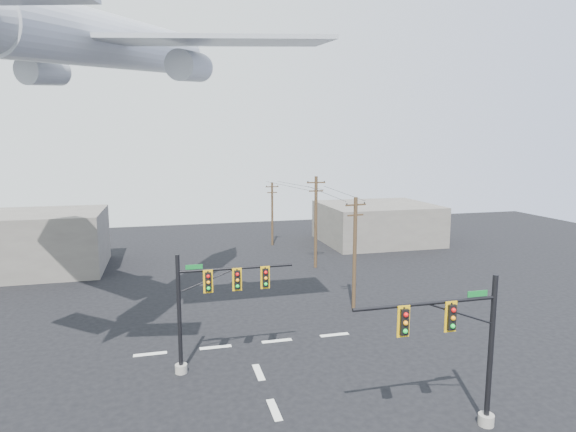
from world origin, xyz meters
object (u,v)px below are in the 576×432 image
object	(u,v)px
signal_mast_near	(463,350)
airliner	(115,44)
utility_pole_b	(316,220)
utility_pole_c	(272,213)
utility_pole_a	(355,252)
signal_mast_far	(209,305)

from	to	relation	value
signal_mast_near	airliner	distance (m)	25.36
utility_pole_b	utility_pole_c	size ratio (longest dim) A/B	1.19
signal_mast_near	utility_pole_a	distance (m)	16.23
signal_mast_near	utility_pole_a	xyz separation A→B (m)	(1.49, 16.15, 0.77)
signal_mast_near	utility_pole_b	bearing A→B (deg)	85.11
signal_mast_near	utility_pole_a	bearing A→B (deg)	84.74
utility_pole_b	utility_pole_c	distance (m)	12.15
signal_mast_far	utility_pole_c	xyz separation A→B (m)	(10.88, 32.35, 0.31)
utility_pole_a	signal_mast_near	bearing A→B (deg)	-105.84
utility_pole_c	signal_mast_far	bearing A→B (deg)	-109.93
signal_mast_near	utility_pole_c	size ratio (longest dim) A/B	0.89
signal_mast_near	airliner	size ratio (longest dim) A/B	0.27
signal_mast_near	airliner	xyz separation A→B (m)	(-14.98, 14.04, 14.88)
utility_pole_b	airliner	size ratio (longest dim) A/B	0.36
utility_pole_a	utility_pole_b	distance (m)	12.97
utility_pole_b	airliner	xyz separation A→B (m)	(-17.47, -15.03, 13.73)
signal_mast_far	airliner	size ratio (longest dim) A/B	0.26
signal_mast_far	utility_pole_b	size ratio (longest dim) A/B	0.72
signal_mast_near	utility_pole_a	size ratio (longest dim) A/B	0.81
utility_pole_a	utility_pole_b	xyz separation A→B (m)	(1.00, 12.92, 0.37)
signal_mast_near	utility_pole_c	distance (m)	41.05
signal_mast_near	utility_pole_b	world-z (taller)	utility_pole_b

